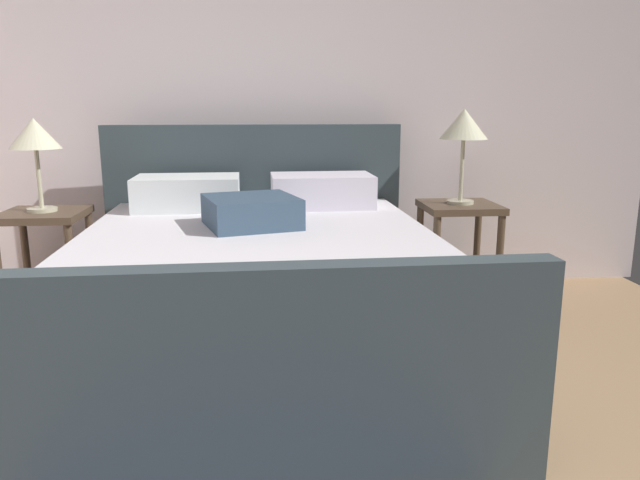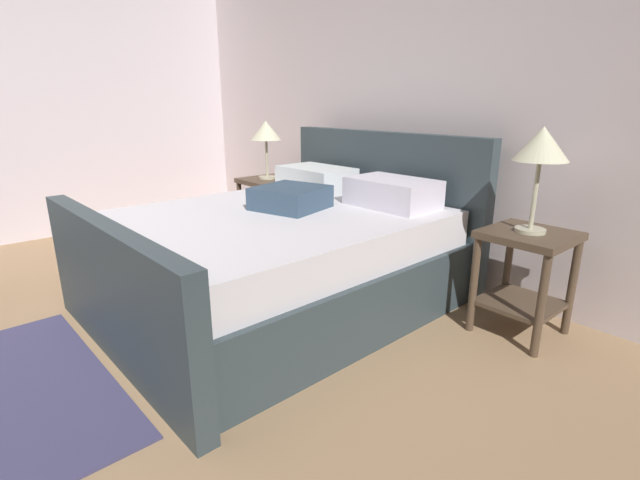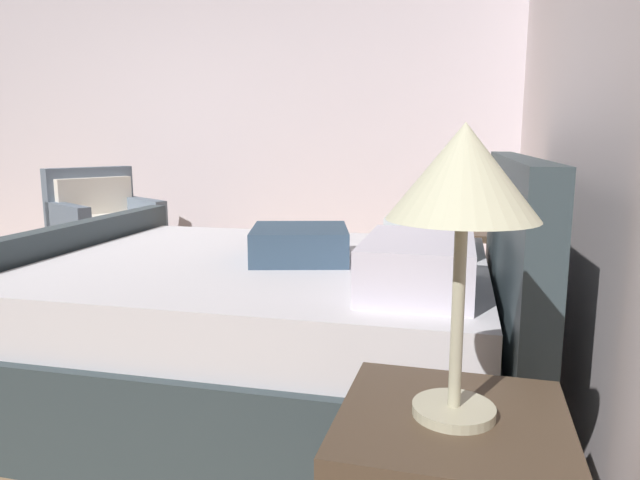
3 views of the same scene
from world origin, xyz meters
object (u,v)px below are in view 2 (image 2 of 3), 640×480
object	(u,v)px
table_lamp_left	(266,133)
table_lamp_right	(541,148)
nightstand_left	(268,200)
nightstand_right	(525,266)
bed	(283,253)

from	to	relation	value
table_lamp_left	table_lamp_right	bearing A→B (deg)	1.45
nightstand_left	table_lamp_left	bearing A→B (deg)	135.00
nightstand_right	table_lamp_right	distance (m)	0.65
nightstand_left	table_lamp_left	size ratio (longest dim) A/B	1.18
table_lamp_right	table_lamp_left	world-z (taller)	table_lamp_right
nightstand_left	table_lamp_left	xyz separation A→B (m)	(-0.00, 0.00, 0.60)
bed	table_lamp_left	size ratio (longest dim) A/B	4.20
nightstand_left	bed	bearing A→B (deg)	-31.00
nightstand_right	bed	bearing A→B (deg)	-146.97
nightstand_right	table_lamp_right	size ratio (longest dim) A/B	1.07
nightstand_right	nightstand_left	bearing A→B (deg)	-178.55
table_lamp_left	bed	bearing A→B (deg)	-31.00
nightstand_right	table_lamp_right	world-z (taller)	table_lamp_right
bed	nightstand_left	xyz separation A→B (m)	(-1.20, 0.72, 0.06)
table_lamp_left	nightstand_right	bearing A→B (deg)	1.45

